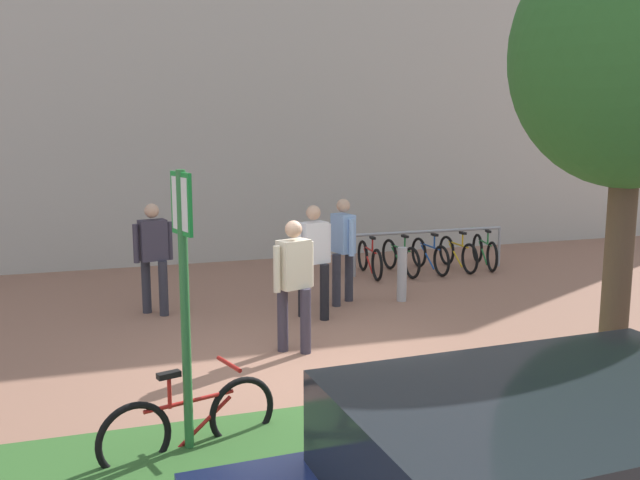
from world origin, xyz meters
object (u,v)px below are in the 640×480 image
Objects in this scene: tree_sidewalk at (633,57)px; bollard_steel at (402,274)px; bike_rack_cluster at (429,254)px; person_suited_navy at (153,252)px; person_casual_tan at (313,254)px; parking_sign_post at (184,277)px; person_shirt_white at (294,278)px; person_shirt_blue at (343,244)px; bike_at_sign at (191,423)px.

tree_sidewalk reaches higher than bollard_steel.
person_suited_navy reaches higher than bike_rack_cluster.
parking_sign_post is at bearing -120.67° from person_casual_tan.
person_casual_tan is at bearing -162.61° from bollard_steel.
parking_sign_post reaches higher than bollard_steel.
tree_sidewalk reaches higher than person_shirt_white.
bike_at_sign is at bearing -123.50° from person_shirt_blue.
parking_sign_post is at bearing -123.37° from person_shirt_blue.
bike_at_sign is at bearing -91.44° from person_suited_navy.
bollard_steel is 1.13m from person_shirt_blue.
tree_sidewalk is at bearing -2.93° from bike_at_sign.
person_shirt_blue is at bearing 56.63° from parking_sign_post.
person_casual_tan reaches higher than bollard_steel.
person_casual_tan reaches higher than bike_at_sign.
bike_rack_cluster is 1.87× the size of person_casual_tan.
tree_sidewalk is 5.65m from person_shirt_blue.
person_shirt_white is 1.00× the size of person_shirt_blue.
tree_sidewalk is 7.11m from person_suited_navy.
tree_sidewalk reaches higher than bike_at_sign.
person_casual_tan is at bearing -136.36° from person_shirt_blue.
bollard_steel is 0.52× the size of person_shirt_blue.
person_casual_tan and person_suited_navy have the same top height.
bike_rack_cluster is at bearing 36.24° from person_shirt_blue.
bike_at_sign is 0.95× the size of person_casual_tan.
parking_sign_post reaches higher than person_shirt_blue.
bike_at_sign is 3.12m from person_shirt_white.
bike_rack_cluster is 4.08m from person_casual_tan.
person_casual_tan is 1.00× the size of person_suited_navy.
bollard_steel is 4.01m from person_suited_navy.
person_suited_navy is at bearing 156.74° from person_casual_tan.
parking_sign_post is 6.27m from bollard_steel.
tree_sidewalk is at bearing -87.77° from bollard_steel.
bike_rack_cluster is at bearing 52.89° from bollard_steel.
person_casual_tan is 1.60m from person_shirt_white.
person_shirt_white is (-0.71, -1.43, 0.00)m from person_casual_tan.
person_casual_tan reaches higher than bike_rack_cluster.
person_shirt_blue is at bearing 43.64° from person_casual_tan.
person_casual_tan is at bearing 59.33° from parking_sign_post.
bike_at_sign reaches higher than bike_rack_cluster.
person_shirt_white is at bearing -124.00° from person_shirt_blue.
parking_sign_post is 5.07m from person_suited_navy.
person_casual_tan is 1.00× the size of person_shirt_white.
person_casual_tan is (-1.70, -0.53, 0.53)m from bollard_steel.
bollard_steel is at bearing -127.11° from bike_rack_cluster.
parking_sign_post is 5.71m from person_shirt_blue.
bike_rack_cluster is (5.57, 6.53, -1.33)m from parking_sign_post.
parking_sign_post is (-4.28, 0.16, -1.88)m from tree_sidewalk.
person_suited_navy is (0.13, 4.96, 0.63)m from bike_at_sign.
person_shirt_white is (1.69, 2.62, -0.69)m from parking_sign_post.
parking_sign_post is 0.80× the size of bike_rack_cluster.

